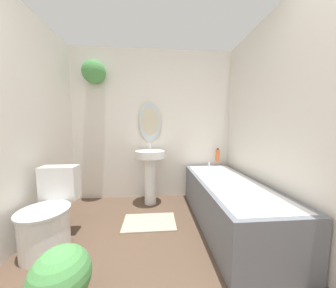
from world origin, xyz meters
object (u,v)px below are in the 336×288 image
(toilet, at_px, (49,218))
(shampoo_bottle, at_px, (218,155))
(bathtub, at_px, (229,202))
(potted_plant, at_px, (61,284))
(pedestal_sink, at_px, (150,168))

(toilet, relative_size, shampoo_bottle, 3.43)
(shampoo_bottle, bearing_deg, bathtub, -101.05)
(potted_plant, bearing_deg, pedestal_sink, 73.34)
(toilet, bearing_deg, bathtub, 7.43)
(toilet, xyz_separation_m, shampoo_bottle, (2.05, 1.03, 0.41))
(pedestal_sink, height_order, bathtub, pedestal_sink)
(pedestal_sink, xyz_separation_m, shampoo_bottle, (1.10, 0.14, 0.16))
(toilet, height_order, bathtub, toilet)
(toilet, bearing_deg, pedestal_sink, 43.17)
(toilet, xyz_separation_m, potted_plant, (0.47, -0.69, -0.04))
(bathtub, bearing_deg, toilet, -172.57)
(shampoo_bottle, distance_m, potted_plant, 2.38)
(pedestal_sink, height_order, potted_plant, pedestal_sink)
(toilet, distance_m, shampoo_bottle, 2.33)
(toilet, height_order, shampoo_bottle, shampoo_bottle)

